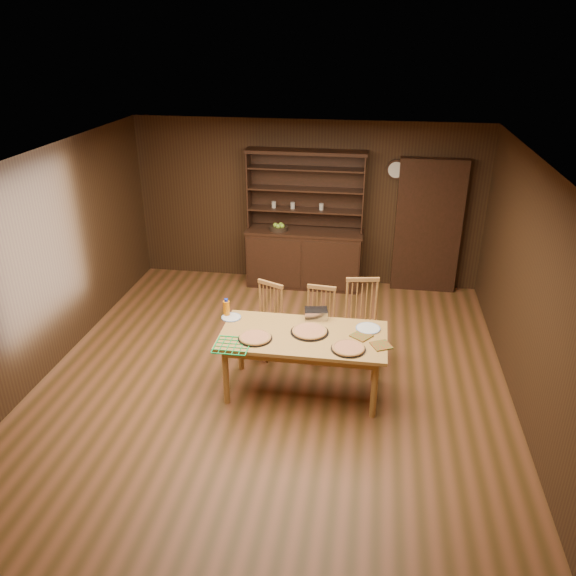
% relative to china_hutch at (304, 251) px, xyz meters
% --- Properties ---
extents(floor, '(6.00, 6.00, 0.00)m').
position_rel_china_hutch_xyz_m(floor, '(0.00, -2.75, -0.60)').
color(floor, brown).
rests_on(floor, ground).
extents(room_shell, '(6.00, 6.00, 6.00)m').
position_rel_china_hutch_xyz_m(room_shell, '(0.00, -2.75, 0.98)').
color(room_shell, white).
rests_on(room_shell, floor).
extents(china_hutch, '(1.84, 0.52, 2.17)m').
position_rel_china_hutch_xyz_m(china_hutch, '(0.00, 0.00, 0.00)').
color(china_hutch, black).
rests_on(china_hutch, floor).
extents(doorway, '(1.00, 0.18, 2.10)m').
position_rel_china_hutch_xyz_m(doorway, '(1.90, 0.15, 0.45)').
color(doorway, black).
rests_on(doorway, floor).
extents(wall_clock, '(0.30, 0.05, 0.30)m').
position_rel_china_hutch_xyz_m(wall_clock, '(1.35, 0.20, 1.30)').
color(wall_clock, black).
rests_on(wall_clock, room_shell).
extents(dining_table, '(1.84, 0.92, 0.75)m').
position_rel_china_hutch_xyz_m(dining_table, '(0.37, -2.96, 0.07)').
color(dining_table, '#AD7D3C').
rests_on(dining_table, floor).
extents(chair_left, '(0.51, 0.50, 0.96)m').
position_rel_china_hutch_xyz_m(chair_left, '(-0.19, -2.17, -0.09)').
color(chair_left, '#B2773D').
rests_on(chair_left, floor).
extents(chair_center, '(0.42, 0.40, 0.94)m').
position_rel_china_hutch_xyz_m(chair_center, '(0.47, -2.14, -0.10)').
color(chair_center, '#B2773D').
rests_on(chair_center, floor).
extents(chair_right, '(0.50, 0.48, 1.05)m').
position_rel_china_hutch_xyz_m(chair_right, '(1.00, -2.08, -0.04)').
color(chair_right, '#B2773D').
rests_on(chair_right, floor).
extents(pizza_left, '(0.38, 0.38, 0.04)m').
position_rel_china_hutch_xyz_m(pizza_left, '(-0.13, -3.13, 0.17)').
color(pizza_left, black).
rests_on(pizza_left, dining_table).
extents(pizza_right, '(0.37, 0.37, 0.04)m').
position_rel_china_hutch_xyz_m(pizza_right, '(0.88, -3.20, 0.17)').
color(pizza_right, black).
rests_on(pizza_right, dining_table).
extents(pizza_center, '(0.43, 0.43, 0.04)m').
position_rel_china_hutch_xyz_m(pizza_center, '(0.44, -2.90, 0.17)').
color(pizza_center, black).
rests_on(pizza_center, dining_table).
extents(cooling_rack, '(0.41, 0.41, 0.02)m').
position_rel_china_hutch_xyz_m(cooling_rack, '(-0.35, -3.32, 0.16)').
color(cooling_rack, '#0CA344').
rests_on(cooling_rack, dining_table).
extents(plate_left, '(0.23, 0.23, 0.02)m').
position_rel_china_hutch_xyz_m(plate_left, '(-0.51, -2.70, 0.16)').
color(plate_left, beige).
rests_on(plate_left, dining_table).
extents(plate_right, '(0.28, 0.28, 0.02)m').
position_rel_china_hutch_xyz_m(plate_right, '(1.08, -2.72, 0.16)').
color(plate_right, beige).
rests_on(plate_right, dining_table).
extents(foil_dish, '(0.29, 0.23, 0.11)m').
position_rel_china_hutch_xyz_m(foil_dish, '(0.47, -2.54, 0.21)').
color(foil_dish, silver).
rests_on(foil_dish, dining_table).
extents(juice_bottle, '(0.08, 0.08, 0.22)m').
position_rel_china_hutch_xyz_m(juice_bottle, '(-0.58, -2.65, 0.25)').
color(juice_bottle, orange).
rests_on(juice_bottle, dining_table).
extents(pot_holder_a, '(0.26, 0.26, 0.01)m').
position_rel_china_hutch_xyz_m(pot_holder_a, '(1.23, -3.08, 0.16)').
color(pot_holder_a, '#B42314').
rests_on(pot_holder_a, dining_table).
extents(pot_holder_b, '(0.27, 0.27, 0.01)m').
position_rel_china_hutch_xyz_m(pot_holder_b, '(1.01, -2.90, 0.16)').
color(pot_holder_b, '#B42314').
rests_on(pot_holder_b, dining_table).
extents(fruit_bowl, '(0.29, 0.29, 0.12)m').
position_rel_china_hutch_xyz_m(fruit_bowl, '(-0.40, -0.07, 0.39)').
color(fruit_bowl, black).
rests_on(fruit_bowl, china_hutch).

